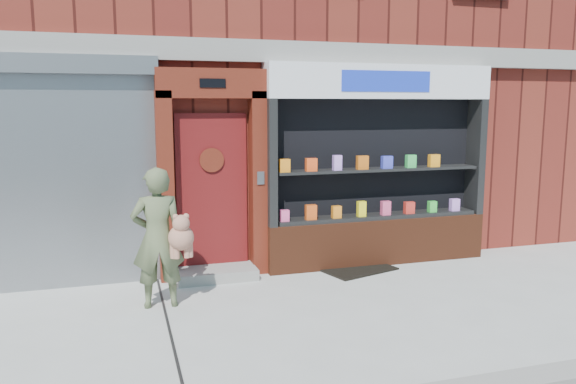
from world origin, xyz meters
name	(u,v)px	position (x,y,z in m)	size (l,w,h in m)	color
ground	(306,316)	(0.00, 0.00, 0.00)	(80.00, 80.00, 0.00)	#9E9E99
building	(214,27)	(0.00, 5.99, 4.00)	(12.00, 8.16, 8.00)	#5C1B15
shutter_bay	(36,160)	(-3.00, 1.93, 1.72)	(3.10, 0.30, 3.04)	gray
red_door_bay	(213,174)	(-0.75, 1.86, 1.46)	(1.52, 0.58, 2.90)	#50180D
pharmacy_bay	(377,174)	(1.75, 1.81, 1.37)	(3.50, 0.41, 3.00)	#5A2815
woman	(160,238)	(-1.57, 0.82, 0.85)	(0.73, 0.48, 1.70)	#555F3F
doormat	(357,268)	(1.31, 1.55, 0.01)	(1.03, 0.72, 0.03)	black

